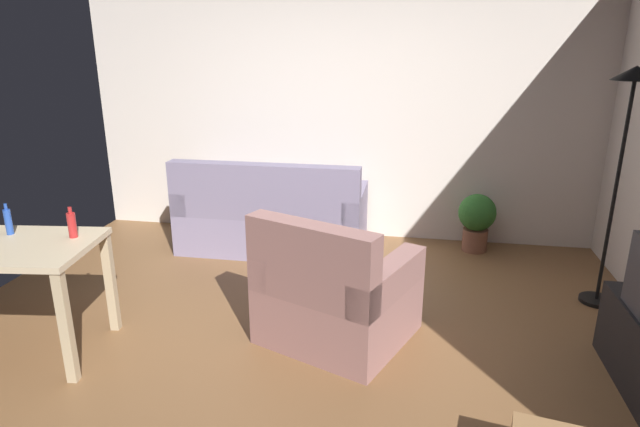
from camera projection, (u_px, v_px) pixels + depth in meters
ground_plane at (293, 337)px, 3.76m from camera, size 5.20×4.40×0.02m
wall_rear at (340, 106)px, 5.40m from camera, size 5.20×0.10×2.70m
couch at (272, 219)px, 5.24m from camera, size 1.78×0.84×0.92m
torchiere_lamp at (627, 123)px, 3.82m from camera, size 0.32×0.32×1.81m
potted_plant at (477, 218)px, 5.20m from camera, size 0.36×0.36×0.57m
armchair at (334, 296)px, 3.63m from camera, size 1.15×1.12×0.92m
bottle_blue at (8, 221)px, 3.50m from camera, size 0.04×0.04×0.21m
bottle_red at (72, 225)px, 3.44m from camera, size 0.05×0.05×0.20m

